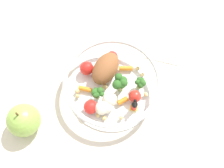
# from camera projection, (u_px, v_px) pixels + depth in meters

# --- Properties ---
(ground_plane) EXTENTS (2.40, 2.40, 0.00)m
(ground_plane) POSITION_uv_depth(u_px,v_px,m) (107.00, 83.00, 0.60)
(ground_plane) COLOR silver
(food_container) EXTENTS (0.22, 0.22, 0.06)m
(food_container) POSITION_uv_depth(u_px,v_px,m) (110.00, 83.00, 0.57)
(food_container) COLOR white
(food_container) RESTS_ON ground_plane
(loose_apple) EXTENTS (0.07, 0.07, 0.08)m
(loose_apple) POSITION_uv_depth(u_px,v_px,m) (24.00, 120.00, 0.53)
(loose_apple) COLOR #8CB74C
(loose_apple) RESTS_ON ground_plane
(folded_napkin) EXTENTS (0.11, 0.15, 0.01)m
(folded_napkin) POSITION_uv_depth(u_px,v_px,m) (163.00, 37.00, 0.65)
(folded_napkin) COLOR white
(folded_napkin) RESTS_ON ground_plane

